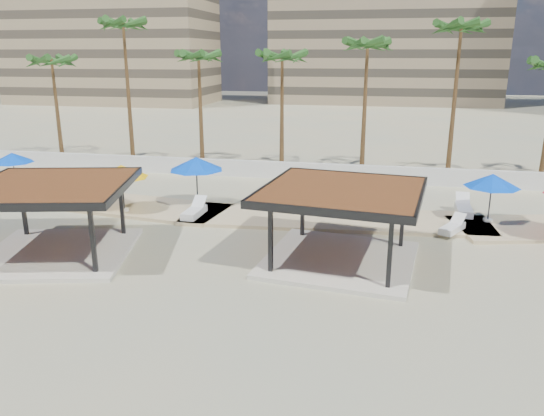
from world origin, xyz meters
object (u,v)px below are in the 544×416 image
at_px(pavilion_west, 54,213).
at_px(pavilion_central, 341,218).
at_px(lounger_a, 194,212).
at_px(umbrella_a, 12,158).
at_px(lounger_b, 452,228).
at_px(lounger_c, 464,209).

bearing_deg(pavilion_west, pavilion_central, -5.24).
bearing_deg(lounger_a, umbrella_a, 77.60).
bearing_deg(pavilion_central, lounger_b, 49.32).
height_order(pavilion_central, lounger_a, pavilion_central).
height_order(pavilion_central, lounger_c, pavilion_central).
bearing_deg(umbrella_a, lounger_b, -7.13).
bearing_deg(lounger_a, pavilion_west, 148.69).
relative_size(pavilion_central, umbrella_a, 2.16).
relative_size(pavilion_west, lounger_a, 3.42).
distance_m(umbrella_a, lounger_c, 27.40).
bearing_deg(pavilion_west, lounger_a, 43.64).
xyz_separation_m(pavilion_central, umbrella_a, (-21.30, 7.87, 0.22)).
distance_m(umbrella_a, lounger_b, 26.65).
height_order(lounger_a, lounger_b, lounger_a).
bearing_deg(pavilion_west, lounger_c, 14.67).
relative_size(umbrella_a, lounger_b, 1.66).
height_order(umbrella_a, lounger_c, umbrella_a).
bearing_deg(lounger_c, umbrella_a, 92.18).
relative_size(lounger_a, lounger_b, 1.13).
relative_size(umbrella_a, lounger_c, 1.39).
height_order(lounger_b, lounger_c, lounger_c).
bearing_deg(umbrella_a, lounger_c, 0.11).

